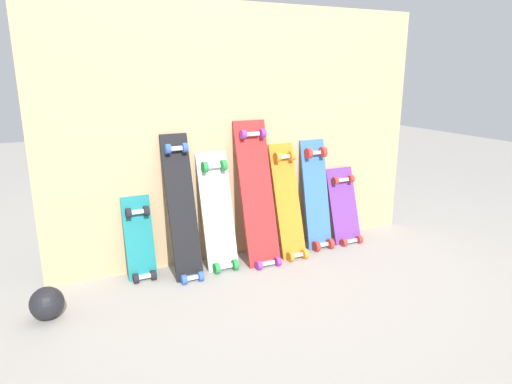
{
  "coord_description": "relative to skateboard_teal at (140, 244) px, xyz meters",
  "views": [
    {
      "loc": [
        -1.19,
        -2.53,
        1.19
      ],
      "look_at": [
        0.0,
        -0.07,
        0.44
      ],
      "focal_mm": 31.75,
      "sensor_mm": 36.0,
      "label": 1
    }
  ],
  "objects": [
    {
      "name": "skateboard_white",
      "position": [
        0.47,
        -0.04,
        0.11
      ],
      "size": [
        0.2,
        0.26,
        0.77
      ],
      "color": "silver",
      "rests_on": "ground"
    },
    {
      "name": "skateboard_orange",
      "position": [
        0.95,
        -0.06,
        0.12
      ],
      "size": [
        0.17,
        0.3,
        0.79
      ],
      "color": "orange",
      "rests_on": "ground"
    },
    {
      "name": "skateboard_teal",
      "position": [
        0.0,
        0.0,
        0.0
      ],
      "size": [
        0.16,
        0.17,
        0.55
      ],
      "color": "#197A7F",
      "rests_on": "ground"
    },
    {
      "name": "ground_plane",
      "position": [
        0.73,
        0.03,
        -0.21
      ],
      "size": [
        12.0,
        12.0,
        0.0
      ],
      "primitive_type": "plane",
      "color": "#9E9991"
    },
    {
      "name": "skateboard_purple",
      "position": [
        1.43,
        -0.03,
        0.01
      ],
      "size": [
        0.22,
        0.23,
        0.59
      ],
      "color": "#6B338C",
      "rests_on": "ground"
    },
    {
      "name": "skateboard_blue",
      "position": [
        1.2,
        -0.03,
        0.13
      ],
      "size": [
        0.18,
        0.23,
        0.79
      ],
      "color": "#386BAD",
      "rests_on": "ground"
    },
    {
      "name": "rubber_ball",
      "position": [
        -0.52,
        -0.27,
        -0.13
      ],
      "size": [
        0.16,
        0.16,
        0.16
      ],
      "primitive_type": "sphere",
      "color": "black",
      "rests_on": "ground"
    },
    {
      "name": "plywood_wall_panel",
      "position": [
        0.73,
        0.1,
        0.58
      ],
      "size": [
        2.51,
        0.04,
        1.57
      ],
      "primitive_type": "cube",
      "color": "tan",
      "rests_on": "ground"
    },
    {
      "name": "skateboard_black",
      "position": [
        0.24,
        -0.07,
        0.17
      ],
      "size": [
        0.16,
        0.31,
        0.9
      ],
      "color": "black",
      "rests_on": "ground"
    },
    {
      "name": "skateboard_red",
      "position": [
        0.73,
        -0.07,
        0.2
      ],
      "size": [
        0.21,
        0.32,
        0.95
      ],
      "color": "#B22626",
      "rests_on": "ground"
    }
  ]
}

